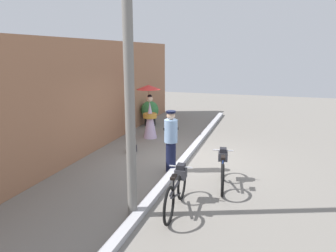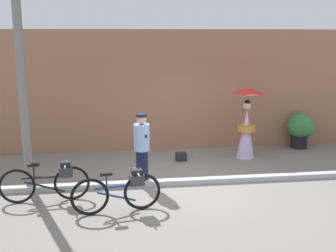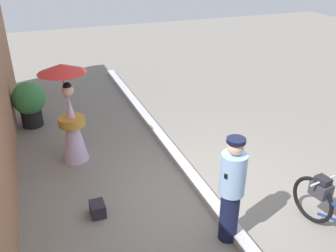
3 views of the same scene
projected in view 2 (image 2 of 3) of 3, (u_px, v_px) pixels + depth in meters
name	position (u px, v px, depth m)	size (l,w,h in m)	color
ground_plane	(183.00, 184.00, 9.29)	(30.00, 30.00, 0.00)	gray
building_wall	(166.00, 90.00, 11.91)	(14.00, 0.40, 3.40)	#9E6B4C
sidewalk_curb	(183.00, 182.00, 9.28)	(14.00, 0.20, 0.12)	#B2B2B7
bicycle_near_officer	(49.00, 181.00, 8.26)	(1.76, 0.48, 0.81)	black
bicycle_far_side	(120.00, 190.00, 7.77)	(1.69, 0.48, 0.81)	black
person_officer	(142.00, 148.00, 9.11)	(0.34, 0.35, 1.60)	#141938
person_with_parasol	(247.00, 122.00, 11.10)	(0.85, 0.85, 1.91)	silver
potted_plant_by_door	(301.00, 128.00, 12.10)	(0.75, 0.73, 1.04)	black
backpack_on_pavement	(181.00, 157.00, 10.97)	(0.28, 0.22, 0.21)	#26262D
utility_pole	(22.00, 78.00, 8.46)	(0.18, 0.18, 4.80)	slate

